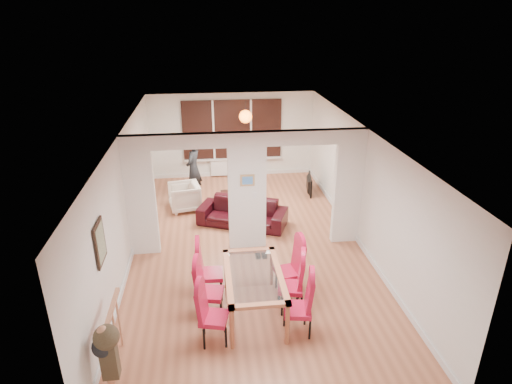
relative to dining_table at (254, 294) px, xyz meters
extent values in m
cube|color=#AC6445|center=(0.12, 2.31, -0.40)|extent=(5.00, 9.00, 0.01)
cube|color=white|center=(0.12, 2.31, 0.90)|extent=(5.00, 0.18, 2.60)
cube|color=black|center=(0.12, 6.75, 1.10)|extent=(3.00, 0.08, 1.80)
cube|color=white|center=(0.12, 6.71, -0.10)|extent=(1.40, 0.08, 0.50)
sphere|color=orange|center=(0.42, 5.61, 1.75)|extent=(0.36, 0.36, 0.36)
cube|color=gray|center=(-2.35, -0.09, 1.20)|extent=(0.04, 0.52, 0.67)
cube|color=#4C8CD8|center=(0.12, 2.21, 1.20)|extent=(0.30, 0.03, 0.25)
imported|color=black|center=(0.11, 3.36, -0.09)|extent=(2.27, 1.57, 0.62)
imported|color=beige|center=(-1.31, 4.40, -0.04)|extent=(0.89, 0.90, 0.71)
imported|color=black|center=(-1.06, 5.23, 0.43)|extent=(0.70, 0.58, 1.66)
imported|color=black|center=(2.12, 5.13, -0.14)|extent=(0.89, 0.26, 0.51)
cylinder|color=#143F19|center=(-0.04, 4.75, -0.02)|extent=(0.07, 0.07, 0.29)
imported|color=black|center=(0.08, 4.83, -0.14)|extent=(0.22, 0.22, 0.05)
camera|label=1|loc=(-0.68, -5.96, 4.41)|focal=30.00mm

